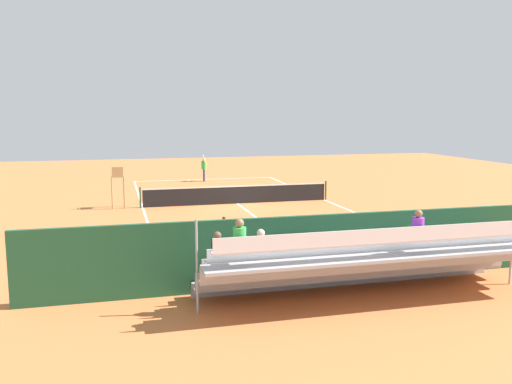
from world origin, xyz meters
TOP-DOWN VIEW (x-y plane):
  - ground_plane at (0.00, 0.00)m, footprint 60.00×60.00m
  - court_line_markings at (0.00, -0.04)m, footprint 10.10×22.20m
  - tennis_net at (0.00, 0.00)m, footprint 10.30×0.10m
  - backdrop_wall at (0.00, 14.00)m, footprint 18.00×0.16m
  - bleacher_stand at (0.19, 15.37)m, footprint 9.06×2.40m
  - umpire_chair at (6.20, -0.20)m, footprint 0.67×0.67m
  - courtside_bench at (-2.61, 13.27)m, footprint 1.80×0.40m
  - equipment_bag at (-0.72, 13.40)m, footprint 0.90×0.36m
  - tennis_player at (0.17, -9.95)m, footprint 0.41×0.55m
  - tennis_racket at (1.14, -10.35)m, footprint 0.41×0.58m
  - tennis_ball_near at (-2.20, -7.84)m, footprint 0.07×0.07m
  - line_judge at (3.45, 13.39)m, footprint 0.39×0.54m

SIDE VIEW (x-z plane):
  - ground_plane at x=0.00m, z-range 0.00..0.00m
  - court_line_markings at x=0.00m, z-range 0.00..0.01m
  - tennis_racket at x=1.14m, z-range 0.00..0.03m
  - tennis_ball_near at x=-2.20m, z-range 0.00..0.07m
  - equipment_bag at x=-0.72m, z-range 0.00..0.36m
  - tennis_net at x=0.00m, z-range -0.03..1.04m
  - courtside_bench at x=-2.61m, z-range 0.09..1.02m
  - bleacher_stand at x=0.19m, z-range -0.31..2.17m
  - backdrop_wall at x=0.00m, z-range 0.00..2.00m
  - tennis_player at x=0.17m, z-range 0.05..1.98m
  - line_judge at x=3.45m, z-range 0.05..1.98m
  - umpire_chair at x=6.20m, z-range 0.24..2.38m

